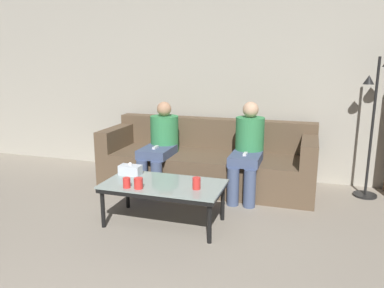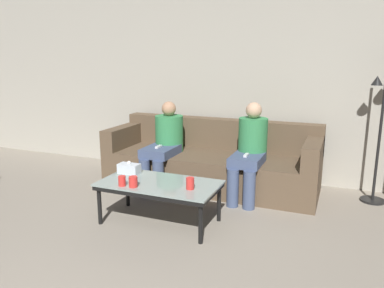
# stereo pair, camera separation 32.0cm
# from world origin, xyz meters

# --- Properties ---
(wall_back) EXTENTS (12.00, 0.06, 2.60)m
(wall_back) POSITION_xyz_m (0.00, 3.56, 1.30)
(wall_back) COLOR #B7B2A3
(wall_back) RESTS_ON ground_plane
(couch) EXTENTS (2.60, 0.91, 0.80)m
(couch) POSITION_xyz_m (0.00, 3.03, 0.30)
(couch) COLOR brown
(couch) RESTS_ON ground_plane
(coffee_table) EXTENTS (1.14, 0.60, 0.41)m
(coffee_table) POSITION_xyz_m (-0.09, 1.79, 0.37)
(coffee_table) COLOR #8C9E99
(coffee_table) RESTS_ON ground_plane
(cup_near_left) EXTENTS (0.07, 0.07, 0.09)m
(cup_near_left) POSITION_xyz_m (-0.37, 1.57, 0.46)
(cup_near_left) COLOR red
(cup_near_left) RESTS_ON coffee_table
(cup_near_right) EXTENTS (0.07, 0.07, 0.11)m
(cup_near_right) POSITION_xyz_m (0.25, 1.72, 0.46)
(cup_near_right) COLOR red
(cup_near_right) RESTS_ON coffee_table
(cup_far_center) EXTENTS (0.08, 0.08, 0.10)m
(cup_far_center) POSITION_xyz_m (-0.26, 1.58, 0.46)
(cup_far_center) COLOR red
(cup_far_center) RESTS_ON coffee_table
(tissue_box) EXTENTS (0.22, 0.12, 0.13)m
(tissue_box) POSITION_xyz_m (-0.51, 1.93, 0.46)
(tissue_box) COLOR silver
(tissue_box) RESTS_ON coffee_table
(standing_lamp) EXTENTS (0.31, 0.26, 1.59)m
(standing_lamp) POSITION_xyz_m (1.88, 3.18, 0.98)
(standing_lamp) COLOR black
(standing_lamp) RESTS_ON ground_plane
(seated_person_left_end) EXTENTS (0.35, 0.73, 1.04)m
(seated_person_left_end) POSITION_xyz_m (-0.53, 2.80, 0.56)
(seated_person_left_end) COLOR #47567A
(seated_person_left_end) RESTS_ON ground_plane
(seated_person_mid_left) EXTENTS (0.33, 0.71, 1.08)m
(seated_person_mid_left) POSITION_xyz_m (0.53, 2.80, 0.58)
(seated_person_mid_left) COLOR #47567A
(seated_person_mid_left) RESTS_ON ground_plane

